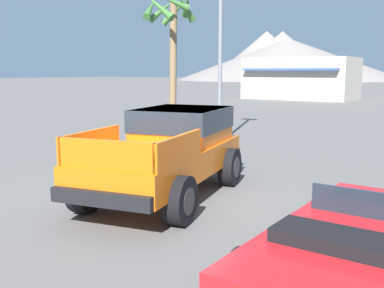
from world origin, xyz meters
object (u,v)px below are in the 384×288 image
(red_convertible_car, at_px, (355,246))
(orange_pickup_truck, at_px, (172,146))
(street_lamp_post, at_px, (221,14))
(palm_tree_short, at_px, (170,26))

(red_convertible_car, bearing_deg, orange_pickup_truck, 157.34)
(red_convertible_car, height_order, street_lamp_post, street_lamp_post)
(street_lamp_post, xyz_separation_m, palm_tree_short, (-5.40, 4.32, 0.22))
(red_convertible_car, height_order, palm_tree_short, palm_tree_short)
(orange_pickup_truck, height_order, red_convertible_car, orange_pickup_truck)
(red_convertible_car, distance_m, palm_tree_short, 18.21)
(orange_pickup_truck, relative_size, street_lamp_post, 0.69)
(red_convertible_car, bearing_deg, street_lamp_post, 131.00)
(orange_pickup_truck, xyz_separation_m, street_lamp_post, (-2.60, 6.43, 3.58))
(street_lamp_post, distance_m, palm_tree_short, 6.92)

